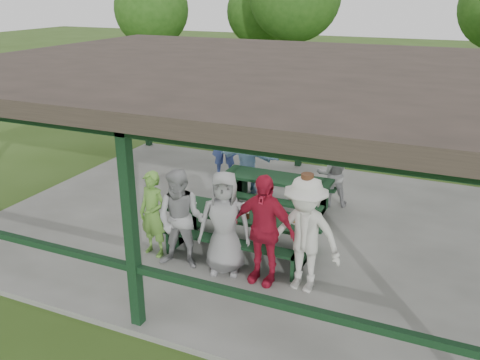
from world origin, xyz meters
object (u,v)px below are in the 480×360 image
at_px(spectator_grey, 332,173).
at_px(pickup_truck, 444,122).
at_px(contestant_red, 263,229).
at_px(farm_trailer, 229,95).
at_px(spectator_lblue, 248,160).
at_px(contestant_grey_left, 181,220).
at_px(picnic_table_near, 243,226).
at_px(contestant_grey_mid, 225,223).
at_px(contestant_white_fedora, 304,235).
at_px(spectator_blue, 224,143).
at_px(contestant_green, 153,214).
at_px(picnic_table_far, 276,189).

distance_m(spectator_grey, pickup_truck, 6.59).
height_order(contestant_red, farm_trailer, contestant_red).
height_order(spectator_lblue, spectator_grey, spectator_lblue).
bearing_deg(contestant_grey_left, picnic_table_near, 43.73).
bearing_deg(picnic_table_near, spectator_lblue, 111.16).
height_order(picnic_table_near, spectator_lblue, spectator_lblue).
height_order(contestant_grey_mid, contestant_red, contestant_red).
distance_m(contestant_grey_mid, pickup_truck, 10.22).
bearing_deg(contestant_white_fedora, picnic_table_near, 158.07).
xyz_separation_m(spectator_blue, farm_trailer, (-2.96, 6.70, -0.25)).
xyz_separation_m(contestant_green, contestant_grey_mid, (1.42, -0.03, 0.11)).
distance_m(picnic_table_far, contestant_green, 3.08).
xyz_separation_m(contestant_grey_mid, contestant_red, (0.69, -0.03, 0.03)).
bearing_deg(contestant_grey_mid, picnic_table_near, 74.36).
bearing_deg(contestant_grey_mid, spectator_blue, 98.85).
xyz_separation_m(picnic_table_far, spectator_blue, (-1.96, 1.48, 0.41)).
bearing_deg(farm_trailer, contestant_grey_left, -92.17).
xyz_separation_m(picnic_table_far, contestant_white_fedora, (1.45, -2.78, 0.49)).
height_order(contestant_green, contestant_grey_mid, contestant_grey_mid).
bearing_deg(contestant_red, pickup_truck, 82.90).
height_order(contestant_grey_left, pickup_truck, contestant_grey_left).
bearing_deg(contestant_grey_mid, contestant_green, 162.24).
distance_m(picnic_table_near, contestant_red, 1.17).
bearing_deg(contestant_grey_mid, farm_trailer, 97.80).
bearing_deg(spectator_grey, pickup_truck, -130.26).
distance_m(contestant_red, spectator_lblue, 3.96).
bearing_deg(farm_trailer, spectator_lblue, -85.32).
xyz_separation_m(picnic_table_near, farm_trailer, (-4.98, 10.18, 0.15)).
bearing_deg(contestant_white_fedora, contestant_grey_left, -168.10).
bearing_deg(contestant_green, contestant_grey_left, -4.65).
distance_m(contestant_green, spectator_grey, 4.21).
height_order(picnic_table_far, contestant_green, contestant_green).
distance_m(contestant_white_fedora, farm_trailer, 12.67).
xyz_separation_m(contestant_grey_mid, farm_trailer, (-5.00, 10.96, -0.27)).
relative_size(pickup_truck, farm_trailer, 1.29).
relative_size(spectator_lblue, pickup_truck, 0.29).
distance_m(contestant_grey_left, contestant_grey_mid, 0.76).
distance_m(contestant_white_fedora, pickup_truck, 9.91).
distance_m(picnic_table_near, pickup_truck, 9.47).
bearing_deg(picnic_table_near, contestant_red, -48.99).
xyz_separation_m(picnic_table_near, pickup_truck, (2.94, 9.00, 0.16)).
relative_size(contestant_white_fedora, farm_trailer, 0.47).
xyz_separation_m(contestant_grey_mid, spectator_lblue, (-1.07, 3.52, -0.11)).
height_order(picnic_table_near, contestant_white_fedora, contestant_white_fedora).
xyz_separation_m(picnic_table_far, spectator_grey, (1.03, 0.72, 0.28)).
xyz_separation_m(contestant_grey_left, spectator_blue, (-1.30, 4.42, -0.00)).
relative_size(contestant_green, contestant_white_fedora, 0.80).
bearing_deg(contestant_green, picnic_table_far, 74.62).
distance_m(picnic_table_far, spectator_blue, 2.49).
relative_size(contestant_grey_mid, pickup_truck, 0.34).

